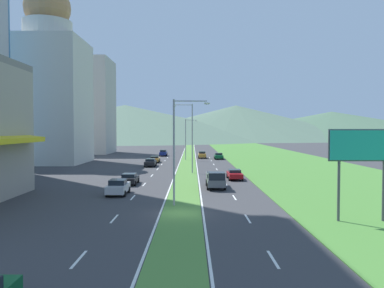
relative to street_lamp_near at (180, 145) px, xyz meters
The scene contains 41 objects.
ground_plane 6.40m from the street_lamp_near, 83.12° to the right, with size 600.00×600.00×0.00m, color #38383A.
grass_median 57.00m from the street_lamp_near, 89.60° to the left, with size 3.20×240.00×0.06m, color #518438.
grass_verge_right 60.75m from the street_lamp_near, 69.70° to the left, with size 24.00×240.00×0.06m, color #477F33.
lane_dash_left_1 15.84m from the street_lamp_near, 108.46° to the right, with size 0.16×2.80×0.01m, color silver.
lane_dash_left_2 8.75m from the street_lamp_near, 133.61° to the right, with size 0.16×2.80×0.01m, color silver.
lane_dash_left_3 8.37m from the street_lamp_near, 138.14° to the left, with size 0.16×2.80×0.01m, color silver.
lane_dash_left_4 15.20m from the street_lamp_near, 109.39° to the left, with size 0.16×2.80×0.01m, color silver.
lane_dash_left_5 23.66m from the street_lamp_near, 101.80° to the left, with size 0.16×2.80×0.01m, color silver.
lane_dash_left_6 32.51m from the street_lamp_near, 98.45° to the left, with size 0.16×2.80×0.01m, color silver.
lane_dash_left_7 41.49m from the street_lamp_near, 96.57° to the left, with size 0.16×2.80×0.01m, color silver.
lane_dash_left_8 50.53m from the street_lamp_near, 95.38° to the left, with size 0.16×2.80×0.01m, color silver.
lane_dash_left_9 59.61m from the street_lamp_near, 94.55° to the left, with size 0.16×2.80×0.01m, color silver.
lane_dash_right_1 16.09m from the street_lamp_near, 68.71° to the right, with size 0.16×2.80×0.01m, color silver.
lane_dash_right_2 9.20m from the street_lamp_near, 41.97° to the right, with size 0.16×2.80×0.01m, color silver.
lane_dash_right_3 8.83m from the street_lamp_near, 37.51° to the left, with size 0.16×2.80×0.01m, color silver.
lane_dash_right_4 15.46m from the street_lamp_near, 67.67° to the left, with size 0.16×2.80×0.01m, color silver.
lane_dash_right_5 23.83m from the street_lamp_near, 76.30° to the left, with size 0.16×2.80×0.01m, color silver.
lane_dash_right_6 32.63m from the street_lamp_near, 80.17° to the left, with size 0.16×2.80×0.01m, color silver.
lane_dash_right_7 41.58m from the street_lamp_near, 82.34° to the left, with size 0.16×2.80×0.01m, color silver.
lane_dash_right_8 50.61m from the street_lamp_near, 83.73° to the left, with size 0.16×2.80×0.01m, color silver.
lane_dash_right_9 59.67m from the street_lamp_near, 84.70° to the left, with size 0.16×2.80×0.01m, color silver.
edge_line_median_left 57.02m from the street_lamp_near, 91.37° to the left, with size 0.16×240.00×0.01m, color silver.
edge_line_median_right 57.05m from the street_lamp_near, 87.84° to the left, with size 0.16×240.00×0.01m, color silver.
domed_building 53.23m from the street_lamp_near, 122.29° to the left, with size 14.56×14.56×35.98m.
midrise_colored 82.49m from the street_lamp_near, 110.89° to the left, with size 14.50×14.50×26.94m, color #B7B2A8.
hill_far_left 239.88m from the street_lamp_near, 101.00° to the left, with size 222.40×222.40×24.07m, color #516B56.
hill_far_center 261.74m from the street_lamp_near, 82.35° to the left, with size 200.54×200.54×25.31m, color #516B56.
hill_far_right 293.48m from the street_lamp_near, 67.49° to the left, with size 226.07×226.07×21.11m, color #47664C.
street_lamp_near is the anchor object (origin of this frame).
street_lamp_mid 25.58m from the street_lamp_near, 87.82° to the left, with size 3.14×0.42×10.80m.
street_lamp_far 51.19m from the street_lamp_near, 89.88° to the left, with size 2.77×0.41×9.10m.
billboard_roadside 14.94m from the street_lamp_near, 23.36° to the right, with size 4.92×0.28×6.86m.
car_1 57.60m from the street_lamp_near, 86.34° to the left, with size 1.89×4.32×1.63m.
car_2 20.20m from the street_lamp_near, 68.87° to the left, with size 1.97×4.50×1.35m.
car_3 46.02m from the street_lamp_near, 98.14° to the left, with size 1.95×4.57×1.33m.
car_4 9.96m from the street_lamp_near, 137.68° to the left, with size 2.02×4.35×1.62m.
car_5 37.53m from the street_lamp_near, 99.96° to the left, with size 2.02×4.78×1.45m.
car_6 15.71m from the street_lamp_near, 115.92° to the left, with size 2.01×4.41×1.38m.
car_7 65.23m from the street_lamp_near, 95.44° to the left, with size 1.91×4.80×1.59m.
car_8 54.73m from the street_lamp_near, 82.23° to the left, with size 2.03×4.28×1.44m.
pickup_truck_0 11.94m from the street_lamp_near, 68.85° to the left, with size 2.18×5.40×2.00m.
Camera 1 is at (0.84, -30.72, 6.81)m, focal length 35.89 mm.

